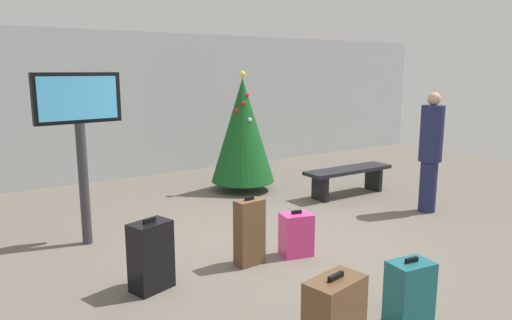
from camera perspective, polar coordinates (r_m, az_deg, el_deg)
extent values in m
plane|color=#665E54|center=(5.89, 2.67, -10.74)|extent=(16.00, 16.00, 0.00)
cube|color=#B7BCC1|center=(9.97, -14.42, 6.38)|extent=(16.00, 0.20, 2.91)
cylinder|color=#4C3319|center=(8.67, -1.57, -3.07)|extent=(0.12, 0.12, 0.17)
cone|color=#14511E|center=(8.48, -1.60, 3.59)|extent=(1.14, 1.14, 1.85)
sphere|color=#F2D84C|center=(8.42, -1.64, 10.26)|extent=(0.12, 0.12, 0.12)
sphere|color=red|center=(8.31, -2.27, 5.96)|extent=(0.08, 0.08, 0.08)
sphere|color=silver|center=(8.29, -0.78, 4.86)|extent=(0.08, 0.08, 0.08)
sphere|color=red|center=(8.38, -1.10, 7.80)|extent=(0.08, 0.08, 0.08)
sphere|color=red|center=(8.31, -1.54, 6.83)|extent=(0.08, 0.08, 0.08)
cylinder|color=#333338|center=(6.25, -19.98, -2.80)|extent=(0.12, 0.12, 1.53)
cube|color=black|center=(6.10, -20.62, 6.99)|extent=(1.04, 0.20, 0.61)
cube|color=#4CB2F2|center=(6.05, -20.52, 6.97)|extent=(0.93, 0.12, 0.51)
cube|color=black|center=(8.40, 11.04, -1.17)|extent=(1.70, 0.44, 0.06)
cube|color=black|center=(8.03, 7.71, -3.38)|extent=(0.08, 0.35, 0.42)
cube|color=black|center=(8.90, 13.93, -2.20)|extent=(0.08, 0.35, 0.42)
cylinder|color=#1E234C|center=(7.77, 19.96, -2.99)|extent=(0.26, 0.26, 0.79)
cylinder|color=#1E234C|center=(7.63, 20.35, 3.00)|extent=(0.47, 0.47, 0.85)
sphere|color=tan|center=(7.58, 20.61, 6.89)|extent=(0.19, 0.19, 0.19)
cube|color=#19606B|center=(4.39, 17.95, -15.05)|extent=(0.39, 0.30, 0.57)
cube|color=black|center=(4.27, 18.19, -11.35)|extent=(0.13, 0.04, 0.04)
cube|color=#E5388C|center=(5.67, 4.85, -8.89)|extent=(0.41, 0.34, 0.51)
cube|color=black|center=(5.59, 4.89, -6.26)|extent=(0.13, 0.06, 0.04)
cube|color=black|center=(4.89, -12.51, -11.20)|extent=(0.46, 0.36, 0.70)
cube|color=black|center=(4.77, -12.69, -7.08)|extent=(0.14, 0.07, 0.04)
cube|color=brown|center=(3.83, 9.40, -18.19)|extent=(0.52, 0.36, 0.63)
cube|color=black|center=(3.68, 9.57, -13.64)|extent=(0.17, 0.06, 0.04)
cube|color=brown|center=(5.36, -0.79, -8.69)|extent=(0.34, 0.20, 0.75)
cube|color=black|center=(5.24, -0.80, -4.62)|extent=(0.12, 0.04, 0.04)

